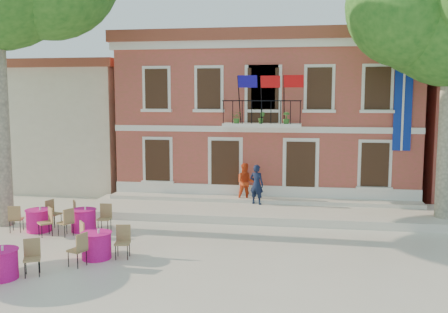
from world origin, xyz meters
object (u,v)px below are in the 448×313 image
at_px(pedestrian_navy, 257,184).
at_px(cafe_table_4, 83,219).
at_px(cafe_table_3, 39,219).
at_px(pedestrian_orange, 246,183).
at_px(cafe_table_1, 96,244).
at_px(cafe_table_0, 1,263).

height_order(pedestrian_navy, cafe_table_4, pedestrian_navy).
bearing_deg(pedestrian_navy, cafe_table_3, 52.03).
bearing_deg(pedestrian_orange, cafe_table_4, -152.21).
relative_size(pedestrian_navy, cafe_table_4, 0.87).
xyz_separation_m(cafe_table_1, cafe_table_3, (-3.19, 2.49, 0.00)).
bearing_deg(pedestrian_navy, cafe_table_0, 77.87).
bearing_deg(pedestrian_orange, cafe_table_3, -157.67).
height_order(cafe_table_3, cafe_table_4, same).
bearing_deg(cafe_table_0, pedestrian_navy, 56.46).
bearing_deg(pedestrian_orange, cafe_table_1, -128.51).
bearing_deg(cafe_table_0, pedestrian_orange, 59.77).
xyz_separation_m(pedestrian_navy, cafe_table_4, (-5.67, -3.99, -0.69)).
relative_size(pedestrian_orange, cafe_table_0, 0.87).
distance_m(pedestrian_navy, pedestrian_orange, 0.61).
height_order(pedestrian_orange, cafe_table_4, pedestrian_orange).
bearing_deg(cafe_table_4, cafe_table_0, -91.05).
bearing_deg(cafe_table_3, pedestrian_orange, 34.53).
xyz_separation_m(pedestrian_orange, cafe_table_3, (-6.70, -4.61, -0.68)).
distance_m(cafe_table_0, cafe_table_4, 4.69).
distance_m(pedestrian_orange, cafe_table_4, 6.79).
bearing_deg(cafe_table_0, cafe_table_1, 47.80).
xyz_separation_m(pedestrian_navy, cafe_table_3, (-7.19, -4.26, -0.69)).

